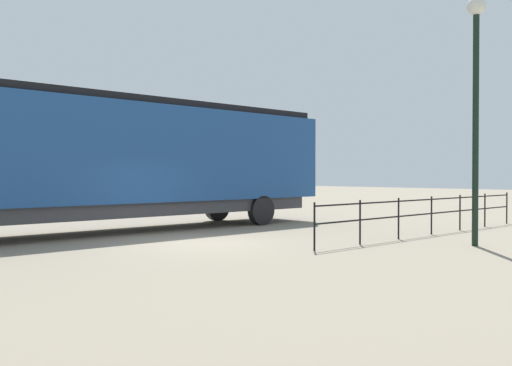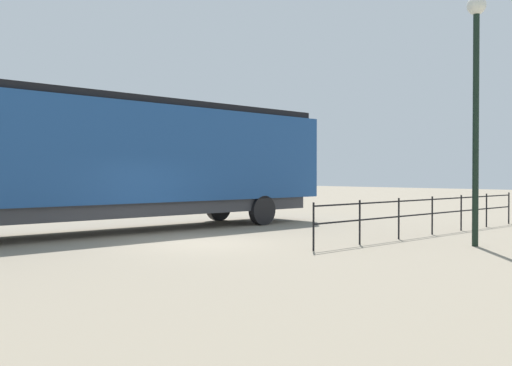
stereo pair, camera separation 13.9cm
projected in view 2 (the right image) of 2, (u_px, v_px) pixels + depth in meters
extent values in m
plane|color=gray|center=(196.00, 243.00, 15.03)|extent=(120.00, 120.00, 0.00)
cube|color=navy|center=(120.00, 154.00, 17.97)|extent=(2.95, 15.98, 3.13)
cube|color=black|center=(272.00, 169.00, 22.57)|extent=(2.83, 2.25, 2.19)
cube|color=black|center=(120.00, 102.00, 17.95)|extent=(2.65, 15.34, 0.24)
cube|color=#38383D|center=(121.00, 208.00, 18.00)|extent=(2.65, 14.70, 0.45)
cylinder|color=black|center=(218.00, 207.00, 22.41)|extent=(0.30, 1.10, 1.10)
cylinder|color=black|center=(262.00, 210.00, 20.44)|extent=(0.30, 1.10, 1.10)
cylinder|color=black|center=(476.00, 129.00, 14.35)|extent=(0.16, 0.16, 6.16)
sphere|color=silver|center=(477.00, 5.00, 14.30)|extent=(0.49, 0.49, 0.49)
cube|color=black|center=(432.00, 199.00, 17.18)|extent=(0.04, 11.08, 0.04)
cube|color=black|center=(432.00, 214.00, 17.19)|extent=(0.04, 11.08, 0.04)
cylinder|color=black|center=(314.00, 227.00, 13.48)|extent=(0.05, 0.05, 1.20)
cylinder|color=black|center=(360.00, 222.00, 14.72)|extent=(0.05, 0.05, 1.20)
cylinder|color=black|center=(399.00, 219.00, 15.96)|extent=(0.05, 0.05, 1.20)
cylinder|color=black|center=(432.00, 215.00, 17.19)|extent=(0.05, 0.05, 1.20)
cylinder|color=black|center=(461.00, 213.00, 18.43)|extent=(0.05, 0.05, 1.20)
cylinder|color=black|center=(486.00, 210.00, 19.66)|extent=(0.05, 0.05, 1.20)
cylinder|color=black|center=(509.00, 208.00, 20.90)|extent=(0.05, 0.05, 1.20)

